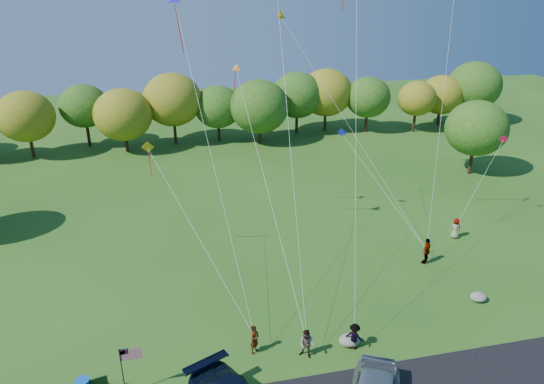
{
  "coord_description": "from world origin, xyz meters",
  "views": [
    {
      "loc": [
        -5.37,
        -18.42,
        17.92
      ],
      "look_at": [
        0.01,
        6.0,
        7.01
      ],
      "focal_mm": 32.0,
      "sensor_mm": 36.0,
      "label": 1
    }
  ],
  "objects_px": {
    "flyer_d": "(427,251)",
    "flyer_b": "(307,344)",
    "flyer_a": "(255,339)",
    "flyer_e": "(456,228)",
    "flyer_c": "(354,336)"
  },
  "relations": [
    {
      "from": "flyer_b",
      "to": "flyer_d",
      "type": "bearing_deg",
      "value": 70.95
    },
    {
      "from": "flyer_a",
      "to": "flyer_b",
      "type": "bearing_deg",
      "value": -66.75
    },
    {
      "from": "flyer_a",
      "to": "flyer_d",
      "type": "xyz_separation_m",
      "value": [
        13.14,
        6.12,
        0.12
      ]
    },
    {
      "from": "flyer_a",
      "to": "flyer_d",
      "type": "distance_m",
      "value": 14.5
    },
    {
      "from": "flyer_a",
      "to": "flyer_b",
      "type": "height_order",
      "value": "flyer_b"
    },
    {
      "from": "flyer_a",
      "to": "flyer_b",
      "type": "relative_size",
      "value": 1.0
    },
    {
      "from": "flyer_a",
      "to": "flyer_b",
      "type": "xyz_separation_m",
      "value": [
        2.55,
        -0.92,
        0.0
      ]
    },
    {
      "from": "flyer_d",
      "to": "flyer_b",
      "type": "bearing_deg",
      "value": -5.28
    },
    {
      "from": "flyer_a",
      "to": "flyer_c",
      "type": "xyz_separation_m",
      "value": [
        5.18,
        -0.83,
        -0.07
      ]
    },
    {
      "from": "flyer_a",
      "to": "flyer_c",
      "type": "bearing_deg",
      "value": -55.99
    },
    {
      "from": "flyer_e",
      "to": "flyer_b",
      "type": "bearing_deg",
      "value": 55.88
    },
    {
      "from": "flyer_d",
      "to": "flyer_e",
      "type": "distance_m",
      "value": 4.8
    },
    {
      "from": "flyer_c",
      "to": "flyer_a",
      "type": "bearing_deg",
      "value": 30.48
    },
    {
      "from": "flyer_a",
      "to": "flyer_c",
      "type": "relative_size",
      "value": 1.09
    },
    {
      "from": "flyer_a",
      "to": "flyer_d",
      "type": "bearing_deg",
      "value": -21.88
    }
  ]
}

